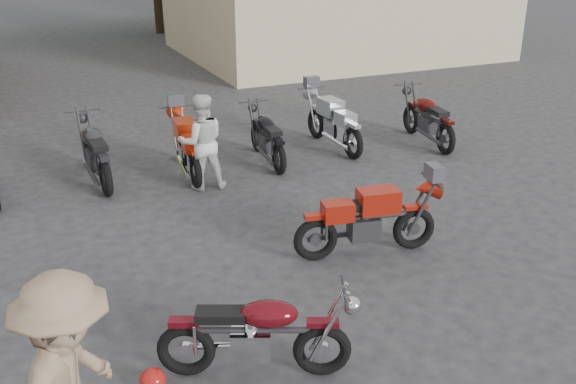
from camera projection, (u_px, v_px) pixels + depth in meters
name	position (u px, v px, depth m)	size (l,w,h in m)	color
ground	(278.00, 331.00, 7.03)	(90.00, 90.00, 0.00)	#2B2B2D
stucco_building	(332.00, 1.00, 22.23)	(10.00, 8.00, 3.50)	#BAB285
vintage_motorcycle	(258.00, 329.00, 6.15)	(1.83, 0.60, 1.06)	#550A12
sportbike	(369.00, 216.00, 8.50)	(1.92, 0.63, 1.11)	#A41B0D
helmet	(153.00, 380.00, 6.09)	(0.25, 0.25, 0.23)	#AC1612
person_light	(202.00, 142.00, 10.63)	(0.79, 0.61, 1.62)	silver
row_bike_3	(95.00, 149.00, 11.01)	(2.04, 0.67, 1.18)	#252528
row_bike_4	(186.00, 143.00, 11.37)	(1.97, 0.65, 1.14)	red
row_bike_5	(267.00, 134.00, 11.95)	(1.88, 0.62, 1.09)	black
row_bike_6	(333.00, 119.00, 12.71)	(2.01, 0.66, 1.17)	#8F949C
row_bike_7	(428.00, 115.00, 12.99)	(2.00, 0.66, 1.16)	#490B09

